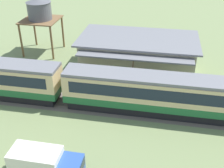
# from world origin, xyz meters

# --- Properties ---
(ground_plane) EXTENTS (600.00, 600.00, 0.00)m
(ground_plane) POSITION_xyz_m (0.00, 0.00, 0.00)
(ground_plane) COLOR #707F51
(passenger_train) EXTENTS (58.80, 2.92, 4.17)m
(passenger_train) POSITION_xyz_m (5.14, -0.93, 2.31)
(passenger_train) COLOR #1E6033
(passenger_train) RESTS_ON ground_plane
(station_building) EXTENTS (14.81, 9.50, 4.54)m
(station_building) POSITION_xyz_m (1.92, 8.01, 2.30)
(station_building) COLOR #BCB293
(station_building) RESTS_ON ground_plane
(water_tower) EXTENTS (5.08, 5.08, 7.91)m
(water_tower) POSITION_xyz_m (-12.45, 11.57, 6.14)
(water_tower) COLOR brown
(water_tower) RESTS_ON ground_plane
(delivery_truck_blue) EXTENTS (5.46, 2.03, 2.38)m
(delivery_truck_blue) POSITION_xyz_m (-3.00, -10.93, 1.21)
(delivery_truck_blue) COLOR #2D519E
(delivery_truck_blue) RESTS_ON ground_plane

